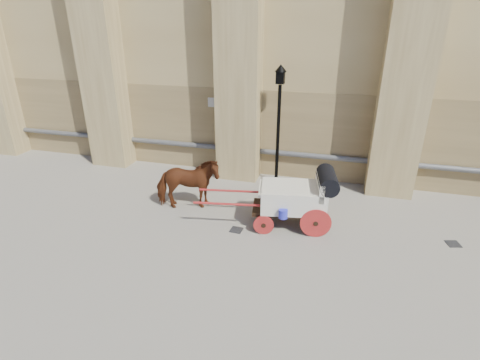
% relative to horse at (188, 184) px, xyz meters
% --- Properties ---
extents(ground, '(90.00, 90.00, 0.00)m').
position_rel_horse_xyz_m(ground, '(1.79, -0.87, -0.79)').
color(ground, gray).
rests_on(ground, ground).
extents(horse, '(2.03, 1.40, 1.57)m').
position_rel_horse_xyz_m(horse, '(0.00, 0.00, 0.00)').
color(horse, '#612A13').
rests_on(horse, ground).
extents(carriage, '(3.83, 1.60, 1.63)m').
position_rel_horse_xyz_m(carriage, '(3.22, -0.14, 0.09)').
color(carriage, black).
rests_on(carriage, ground).
extents(street_lamp, '(0.37, 0.37, 3.92)m').
position_rel_horse_xyz_m(street_lamp, '(2.17, 2.53, 1.31)').
color(street_lamp, black).
rests_on(street_lamp, ground).
extents(drain_grate_near, '(0.34, 0.34, 0.01)m').
position_rel_horse_xyz_m(drain_grate_near, '(1.71, -0.84, -0.78)').
color(drain_grate_near, black).
rests_on(drain_grate_near, ground).
extents(drain_grate_far, '(0.39, 0.39, 0.01)m').
position_rel_horse_xyz_m(drain_grate_far, '(7.17, -0.04, -0.78)').
color(drain_grate_far, black).
rests_on(drain_grate_far, ground).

